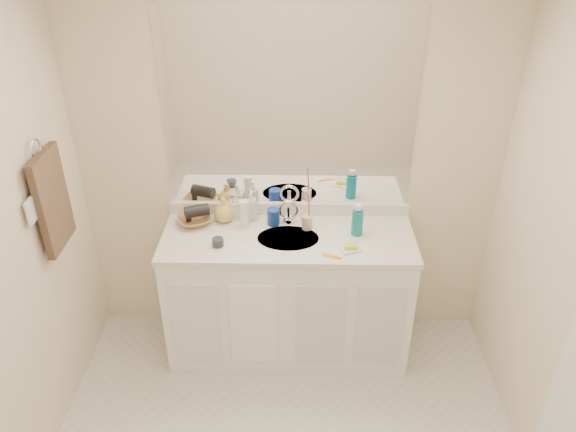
# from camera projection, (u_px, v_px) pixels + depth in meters

# --- Properties ---
(wall_back) EXTENTS (2.60, 0.02, 2.40)m
(wall_back) POSITION_uv_depth(u_px,v_px,m) (289.00, 168.00, 3.44)
(wall_back) COLOR #F3E0BE
(wall_back) RESTS_ON floor
(vanity_cabinet) EXTENTS (1.50, 0.55, 0.85)m
(vanity_cabinet) POSITION_uv_depth(u_px,v_px,m) (288.00, 296.00, 3.60)
(vanity_cabinet) COLOR white
(vanity_cabinet) RESTS_ON floor
(countertop) EXTENTS (1.52, 0.57, 0.03)m
(countertop) POSITION_uv_depth(u_px,v_px,m) (288.00, 238.00, 3.37)
(countertop) COLOR white
(countertop) RESTS_ON vanity_cabinet
(backsplash) EXTENTS (1.52, 0.03, 0.08)m
(backsplash) POSITION_uv_depth(u_px,v_px,m) (289.00, 209.00, 3.57)
(backsplash) COLOR white
(backsplash) RESTS_ON countertop
(sink_basin) EXTENTS (0.37, 0.37, 0.02)m
(sink_basin) POSITION_uv_depth(u_px,v_px,m) (288.00, 240.00, 3.35)
(sink_basin) COLOR beige
(sink_basin) RESTS_ON countertop
(faucet) EXTENTS (0.02, 0.02, 0.11)m
(faucet) POSITION_uv_depth(u_px,v_px,m) (289.00, 215.00, 3.47)
(faucet) COLOR silver
(faucet) RESTS_ON countertop
(mirror) EXTENTS (1.48, 0.01, 1.20)m
(mirror) POSITION_uv_depth(u_px,v_px,m) (289.00, 112.00, 3.25)
(mirror) COLOR white
(mirror) RESTS_ON wall_back
(blue_mug) EXTENTS (0.10, 0.10, 0.11)m
(blue_mug) POSITION_uv_depth(u_px,v_px,m) (273.00, 217.00, 3.46)
(blue_mug) COLOR navy
(blue_mug) RESTS_ON countertop
(tan_cup) EXTENTS (0.07, 0.07, 0.09)m
(tan_cup) POSITION_uv_depth(u_px,v_px,m) (307.00, 222.00, 3.42)
(tan_cup) COLOR beige
(tan_cup) RESTS_ON countertop
(toothbrush) EXTENTS (0.02, 0.04, 0.19)m
(toothbrush) POSITION_uv_depth(u_px,v_px,m) (309.00, 207.00, 3.36)
(toothbrush) COLOR #E83D75
(toothbrush) RESTS_ON tan_cup
(mouthwash_bottle) EXTENTS (0.07, 0.07, 0.16)m
(mouthwash_bottle) POSITION_uv_depth(u_px,v_px,m) (357.00, 222.00, 3.34)
(mouthwash_bottle) COLOR #0A7381
(mouthwash_bottle) RESTS_ON countertop
(soap_dish) EXTENTS (0.14, 0.13, 0.01)m
(soap_dish) POSITION_uv_depth(u_px,v_px,m) (350.00, 249.00, 3.24)
(soap_dish) COLOR white
(soap_dish) RESTS_ON countertop
(green_soap) EXTENTS (0.07, 0.05, 0.03)m
(green_soap) POSITION_uv_depth(u_px,v_px,m) (350.00, 246.00, 3.23)
(green_soap) COLOR #BAEA39
(green_soap) RESTS_ON soap_dish
(orange_comb) EXTENTS (0.11, 0.07, 0.00)m
(orange_comb) POSITION_uv_depth(u_px,v_px,m) (331.00, 256.00, 3.18)
(orange_comb) COLOR orange
(orange_comb) RESTS_ON countertop
(dark_jar) EXTENTS (0.08, 0.08, 0.05)m
(dark_jar) POSITION_uv_depth(u_px,v_px,m) (218.00, 242.00, 3.26)
(dark_jar) COLOR #2D2B31
(dark_jar) RESTS_ON countertop
(extra_white_bottle) EXTENTS (0.07, 0.07, 0.18)m
(extra_white_bottle) POSITION_uv_depth(u_px,v_px,m) (245.00, 214.00, 3.41)
(extra_white_bottle) COLOR white
(extra_white_bottle) RESTS_ON countertop
(soap_bottle_white) EXTENTS (0.08, 0.09, 0.19)m
(soap_bottle_white) POSITION_uv_depth(u_px,v_px,m) (252.00, 206.00, 3.49)
(soap_bottle_white) COLOR silver
(soap_bottle_white) RESTS_ON countertop
(soap_bottle_cream) EXTENTS (0.10, 0.10, 0.18)m
(soap_bottle_cream) POSITION_uv_depth(u_px,v_px,m) (236.00, 206.00, 3.50)
(soap_bottle_cream) COLOR beige
(soap_bottle_cream) RESTS_ON countertop
(soap_bottle_yellow) EXTENTS (0.13, 0.13, 0.16)m
(soap_bottle_yellow) POSITION_uv_depth(u_px,v_px,m) (224.00, 209.00, 3.48)
(soap_bottle_yellow) COLOR #D2B851
(soap_bottle_yellow) RESTS_ON countertop
(wicker_basket) EXTENTS (0.27, 0.27, 0.05)m
(wicker_basket) POSITION_uv_depth(u_px,v_px,m) (195.00, 220.00, 3.48)
(wicker_basket) COLOR #9D6D3F
(wicker_basket) RESTS_ON countertop
(hair_dryer) EXTENTS (0.16, 0.12, 0.07)m
(hair_dryer) POSITION_uv_depth(u_px,v_px,m) (197.00, 211.00, 3.44)
(hair_dryer) COLOR black
(hair_dryer) RESTS_ON wicker_basket
(towel_ring) EXTENTS (0.01, 0.11, 0.11)m
(towel_ring) POSITION_uv_depth(u_px,v_px,m) (36.00, 149.00, 2.83)
(towel_ring) COLOR silver
(towel_ring) RESTS_ON wall_left
(hand_towel) EXTENTS (0.04, 0.32, 0.55)m
(hand_towel) POSITION_uv_depth(u_px,v_px,m) (52.00, 201.00, 2.98)
(hand_towel) COLOR #35261C
(hand_towel) RESTS_ON towel_ring
(switch_plate) EXTENTS (0.01, 0.08, 0.13)m
(switch_plate) POSITION_uv_depth(u_px,v_px,m) (31.00, 212.00, 2.78)
(switch_plate) COLOR silver
(switch_plate) RESTS_ON wall_left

